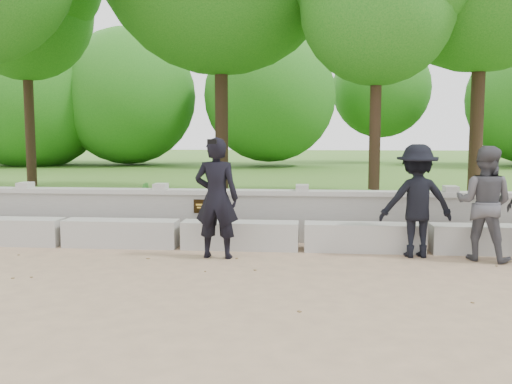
{
  "coord_description": "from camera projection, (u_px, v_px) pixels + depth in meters",
  "views": [
    {
      "loc": [
        2.1,
        -7.23,
        1.91
      ],
      "look_at": [
        1.31,
        1.37,
        1.0
      ],
      "focal_mm": 40.0,
      "sensor_mm": 36.0,
      "label": 1
    }
  ],
  "objects": [
    {
      "name": "ground",
      "position": [
        148.0,
        276.0,
        7.55
      ],
      "size": [
        80.0,
        80.0,
        0.0
      ],
      "primitive_type": "plane",
      "color": "tan",
      "rests_on": "ground"
    },
    {
      "name": "lawn",
      "position": [
        252.0,
        180.0,
        21.4
      ],
      "size": [
        40.0,
        22.0,
        0.25
      ],
      "primitive_type": "cube",
      "color": "#37661B",
      "rests_on": "ground"
    },
    {
      "name": "concrete_bench",
      "position": [
        180.0,
        234.0,
        9.41
      ],
      "size": [
        11.9,
        0.45,
        0.45
      ],
      "color": "#ABA8A2",
      "rests_on": "ground"
    },
    {
      "name": "parapet_wall",
      "position": [
        189.0,
        214.0,
        10.08
      ],
      "size": [
        12.5,
        0.35,
        0.9
      ],
      "color": "#A19E98",
      "rests_on": "ground"
    },
    {
      "name": "man_main",
      "position": [
        217.0,
        198.0,
        8.59
      ],
      "size": [
        0.7,
        0.63,
        1.83
      ],
      "color": "black",
      "rests_on": "ground"
    },
    {
      "name": "visitor_left",
      "position": [
        484.0,
        203.0,
        8.45
      ],
      "size": [
        1.03,
        0.95,
        1.71
      ],
      "color": "#45444A",
      "rests_on": "ground"
    },
    {
      "name": "visitor_mid",
      "position": [
        417.0,
        201.0,
        8.67
      ],
      "size": [
        1.18,
        0.76,
        1.72
      ],
      "color": "black",
      "rests_on": "ground"
    },
    {
      "name": "tree_far_left",
      "position": [
        25.0,
        3.0,
        17.07
      ],
      "size": [
        4.03,
        4.03,
        7.53
      ],
      "color": "#382619",
      "rests_on": "lawn"
    },
    {
      "name": "shrub_a",
      "position": [
        58.0,
        202.0,
        11.01
      ],
      "size": [
        0.37,
        0.38,
        0.6
      ],
      "primitive_type": "imported",
      "rotation": [
        0.0,
        0.0,
        0.88
      ],
      "color": "#357D2A",
      "rests_on": "lawn"
    },
    {
      "name": "shrub_b",
      "position": [
        143.0,
        197.0,
        12.02
      ],
      "size": [
        0.33,
        0.37,
        0.59
      ],
      "primitive_type": "imported",
      "rotation": [
        0.0,
        0.0,
        1.78
      ],
      "color": "#357D2A",
      "rests_on": "lawn"
    },
    {
      "name": "shrub_c",
      "position": [
        377.0,
        206.0,
        10.45
      ],
      "size": [
        0.71,
        0.71,
        0.6
      ],
      "primitive_type": "imported",
      "rotation": [
        0.0,
        0.0,
        3.92
      ],
      "color": "#357D2A",
      "rests_on": "lawn"
    }
  ]
}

